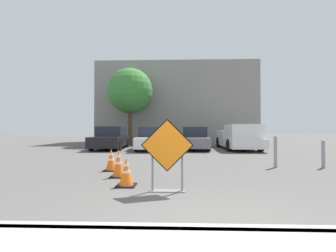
{
  "coord_description": "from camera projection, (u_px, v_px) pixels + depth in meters",
  "views": [
    {
      "loc": [
        -0.56,
        -2.71,
        1.31
      ],
      "look_at": [
        -0.97,
        9.4,
        1.48
      ],
      "focal_mm": 24.0,
      "sensor_mm": 36.0,
      "label": 1
    }
  ],
  "objects": [
    {
      "name": "ground_plane",
      "position": [
        186.0,
        152.0,
        12.66
      ],
      "size": [
        96.0,
        96.0,
        0.0
      ],
      "primitive_type": "plane",
      "color": "#565451"
    },
    {
      "name": "curb_lip",
      "position": [
        223.0,
        233.0,
        2.67
      ],
      "size": [
        26.23,
        0.2,
        0.14
      ],
      "color": "#999993",
      "rests_on": "ground_plane"
    },
    {
      "name": "road_closed_sign",
      "position": [
        167.0,
        152.0,
        4.67
      ],
      "size": [
        1.1,
        0.2,
        1.53
      ],
      "color": "black",
      "rests_on": "ground_plane"
    },
    {
      "name": "traffic_cone_nearest",
      "position": [
        126.0,
        172.0,
        5.16
      ],
      "size": [
        0.44,
        0.44,
        0.65
      ],
      "color": "black",
      "rests_on": "ground_plane"
    },
    {
      "name": "traffic_cone_second",
      "position": [
        118.0,
        163.0,
        6.13
      ],
      "size": [
        0.42,
        0.42,
        0.77
      ],
      "color": "black",
      "rests_on": "ground_plane"
    },
    {
      "name": "traffic_cone_third",
      "position": [
        111.0,
        160.0,
        7.07
      ],
      "size": [
        0.43,
        0.43,
        0.7
      ],
      "color": "black",
      "rests_on": "ground_plane"
    },
    {
      "name": "parked_car_nearest",
      "position": [
        111.0,
        138.0,
        14.96
      ],
      "size": [
        2.06,
        4.54,
        1.48
      ],
      "rotation": [
        0.0,
        0.0,
        3.19
      ],
      "color": "black",
      "rests_on": "ground_plane"
    },
    {
      "name": "parked_car_second",
      "position": [
        152.0,
        139.0,
        14.46
      ],
      "size": [
        2.06,
        4.52,
        1.44
      ],
      "rotation": [
        0.0,
        0.0,
        3.2
      ],
      "color": "white",
      "rests_on": "ground_plane"
    },
    {
      "name": "parked_car_third",
      "position": [
        195.0,
        139.0,
        14.86
      ],
      "size": [
        2.01,
        4.77,
        1.45
      ],
      "rotation": [
        0.0,
        0.0,
        3.08
      ],
      "color": "slate",
      "rests_on": "ground_plane"
    },
    {
      "name": "pickup_truck",
      "position": [
        239.0,
        138.0,
        14.41
      ],
      "size": [
        2.08,
        5.27,
        1.6
      ],
      "rotation": [
        0.0,
        0.0,
        3.15
      ],
      "color": "silver",
      "rests_on": "ground_plane"
    },
    {
      "name": "bollard_nearest",
      "position": [
        275.0,
        151.0,
        7.66
      ],
      "size": [
        0.12,
        0.12,
        1.09
      ],
      "color": "gray",
      "rests_on": "ground_plane"
    },
    {
      "name": "bollard_second",
      "position": [
        323.0,
        153.0,
        7.6
      ],
      "size": [
        0.12,
        0.12,
        0.95
      ],
      "color": "gray",
      "rests_on": "ground_plane"
    },
    {
      "name": "building_facade_backdrop",
      "position": [
        176.0,
        105.0,
        22.77
      ],
      "size": [
        15.05,
        5.0,
        7.61
      ],
      "color": "gray",
      "rests_on": "ground_plane"
    },
    {
      "name": "street_tree_behind_lot",
      "position": [
        130.0,
        91.0,
        18.65
      ],
      "size": [
        3.74,
        3.74,
        6.36
      ],
      "color": "#513823",
      "rests_on": "ground_plane"
    }
  ]
}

